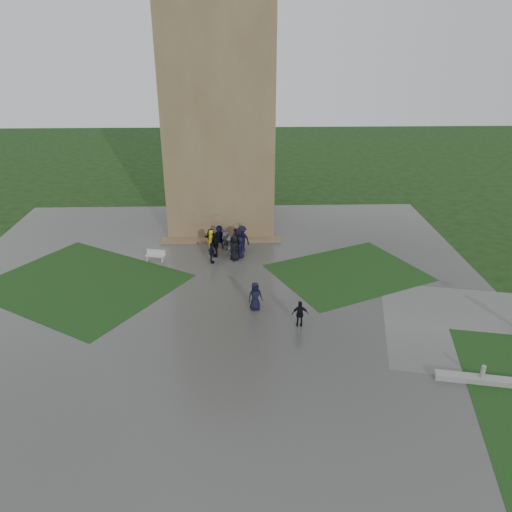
{
  "coord_description": "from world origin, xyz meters",
  "views": [
    {
      "loc": [
        1.59,
        -24.14,
        14.44
      ],
      "look_at": [
        2.46,
        5.23,
        1.2
      ],
      "focal_mm": 35.0,
      "sensor_mm": 36.0,
      "label": 1
    }
  ],
  "objects_px": {
    "bench": "(156,255)",
    "pedestrian_mid": "(255,296)",
    "tower": "(220,110)",
    "pedestrian_near": "(300,314)"
  },
  "relations": [
    {
      "from": "bench",
      "to": "pedestrian_mid",
      "type": "relative_size",
      "value": 0.85
    },
    {
      "from": "pedestrian_mid",
      "to": "pedestrian_near",
      "type": "height_order",
      "value": "pedestrian_mid"
    },
    {
      "from": "tower",
      "to": "pedestrian_mid",
      "type": "relative_size",
      "value": 10.77
    },
    {
      "from": "bench",
      "to": "pedestrian_mid",
      "type": "xyz_separation_m",
      "value": [
        6.66,
        -6.78,
        0.43
      ]
    },
    {
      "from": "pedestrian_near",
      "to": "tower",
      "type": "bearing_deg",
      "value": -73.66
    },
    {
      "from": "tower",
      "to": "bench",
      "type": "xyz_separation_m",
      "value": [
        -4.39,
        -7.73,
        -8.58
      ]
    },
    {
      "from": "pedestrian_mid",
      "to": "pedestrian_near",
      "type": "relative_size",
      "value": 1.12
    },
    {
      "from": "tower",
      "to": "bench",
      "type": "height_order",
      "value": "tower"
    },
    {
      "from": "bench",
      "to": "pedestrian_near",
      "type": "relative_size",
      "value": 0.95
    },
    {
      "from": "tower",
      "to": "bench",
      "type": "bearing_deg",
      "value": -119.56
    }
  ]
}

